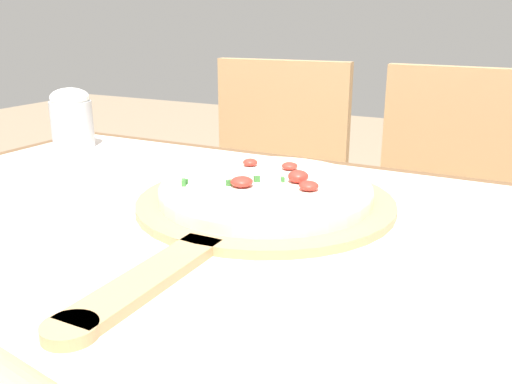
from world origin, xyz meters
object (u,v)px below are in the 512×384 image
(chair_left, at_px, (270,200))
(flour_cup, at_px, (72,118))
(chair_right, at_px, (444,228))
(pizza_peel, at_px, (258,207))
(pizza, at_px, (266,190))

(chair_left, relative_size, flour_cup, 7.22)
(chair_left, distance_m, flour_cup, 0.60)
(chair_right, xyz_separation_m, flour_cup, (-0.69, -0.47, 0.29))
(pizza_peel, distance_m, flour_cup, 0.55)
(chair_right, bearing_deg, pizza, -101.15)
(pizza, xyz_separation_m, flour_cup, (-0.52, 0.15, 0.04))
(pizza_peel, height_order, flour_cup, flour_cup)
(pizza, relative_size, chair_right, 0.34)
(chair_right, relative_size, flour_cup, 7.22)
(pizza_peel, relative_size, pizza, 1.93)
(pizza_peel, distance_m, chair_left, 0.75)
(chair_left, distance_m, chair_right, 0.46)
(chair_left, bearing_deg, pizza, -68.77)
(chair_right, height_order, flour_cup, chair_right)
(pizza, height_order, chair_left, chair_left)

